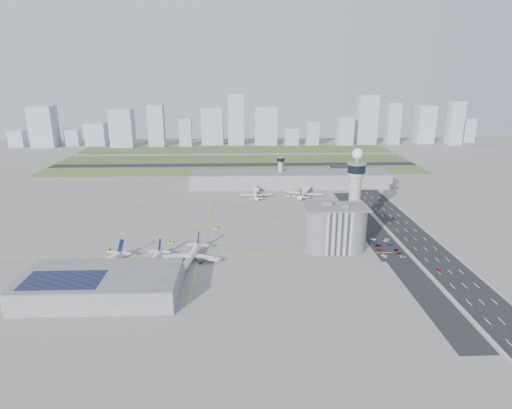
{
  "coord_description": "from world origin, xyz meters",
  "views": [
    {
      "loc": [
        -11.41,
        -292.38,
        116.01
      ],
      "look_at": [
        0.0,
        35.0,
        15.0
      ],
      "focal_mm": 30.0,
      "sensor_mm": 36.0,
      "label": 1
    }
  ],
  "objects_px": {
    "tug_3": "(216,228)",
    "car_lot_7": "(399,253)",
    "airplane_near_c": "(190,253)",
    "car_lot_3": "(378,245)",
    "secondary_tower": "(280,169)",
    "jet_bridge_near_0": "(70,274)",
    "car_lot_4": "(375,243)",
    "car_lot_10": "(386,241)",
    "car_lot_2": "(379,249)",
    "jet_bridge_near_1": "(121,273)",
    "airplane_far_b": "(305,190)",
    "control_tower": "(355,188)",
    "tug_5": "(300,193)",
    "car_lot_11": "(387,239)",
    "car_lot_1": "(384,255)",
    "tug_0": "(110,251)",
    "tug_4": "(287,195)",
    "car_lot_0": "(385,257)",
    "car_hw_4": "(347,178)",
    "car_lot_5": "(373,239)",
    "jet_bridge_far_0": "(255,188)",
    "tug_1": "(170,243)",
    "airplane_near_b": "(149,260)",
    "tug_2": "(154,256)",
    "car_hw_2": "(374,192)",
    "airplane_near_a": "(101,261)",
    "car_lot_8": "(396,250)",
    "airplane_far_a": "(256,192)",
    "car_hw_0": "(438,270)",
    "car_lot_9": "(390,244)",
    "car_hw_1": "(393,219)",
    "jet_bridge_far_1": "(303,188)"
  },
  "relations": [
    {
      "from": "jet_bridge_near_0",
      "to": "jet_bridge_far_0",
      "type": "relative_size",
      "value": 1.0
    },
    {
      "from": "airplane_near_c",
      "to": "car_lot_10",
      "type": "bearing_deg",
      "value": 111.1
    },
    {
      "from": "tug_5",
      "to": "car_lot_4",
      "type": "bearing_deg",
      "value": -2.19
    },
    {
      "from": "airplane_near_b",
      "to": "tug_2",
      "type": "relative_size",
      "value": 12.49
    },
    {
      "from": "airplane_near_b",
      "to": "jet_bridge_near_1",
      "type": "height_order",
      "value": "airplane_near_b"
    },
    {
      "from": "tug_5",
      "to": "jet_bridge_near_0",
      "type": "bearing_deg",
      "value": -59.41
    },
    {
      "from": "car_lot_10",
      "to": "airplane_far_b",
      "type": "bearing_deg",
      "value": 14.64
    },
    {
      "from": "airplane_near_b",
      "to": "jet_bridge_near_0",
      "type": "height_order",
      "value": "airplane_near_b"
    },
    {
      "from": "tug_5",
      "to": "car_hw_4",
      "type": "relative_size",
      "value": 0.85
    },
    {
      "from": "airplane_near_c",
      "to": "car_lot_11",
      "type": "xyz_separation_m",
      "value": [
        138.43,
        33.45,
        -5.8
      ]
    },
    {
      "from": "control_tower",
      "to": "car_lot_5",
      "type": "height_order",
      "value": "control_tower"
    },
    {
      "from": "secondary_tower",
      "to": "airplane_far_b",
      "type": "xyz_separation_m",
      "value": [
        20.89,
        -38.42,
        -12.61
      ]
    },
    {
      "from": "car_lot_2",
      "to": "airplane_near_c",
      "type": "bearing_deg",
      "value": 96.24
    },
    {
      "from": "control_tower",
      "to": "car_lot_8",
      "type": "distance_m",
      "value": 53.38
    },
    {
      "from": "car_lot_4",
      "to": "car_lot_10",
      "type": "bearing_deg",
      "value": -71.28
    },
    {
      "from": "airplane_near_b",
      "to": "car_hw_0",
      "type": "xyz_separation_m",
      "value": [
        176.94,
        -8.43,
        -5.54
      ]
    },
    {
      "from": "airplane_near_b",
      "to": "car_lot_9",
      "type": "relative_size",
      "value": 12.2
    },
    {
      "from": "secondary_tower",
      "to": "jet_bridge_near_0",
      "type": "height_order",
      "value": "secondary_tower"
    },
    {
      "from": "tug_3",
      "to": "car_lot_4",
      "type": "relative_size",
      "value": 0.95
    },
    {
      "from": "tug_0",
      "to": "car_lot_2",
      "type": "height_order",
      "value": "tug_0"
    },
    {
      "from": "jet_bridge_near_1",
      "to": "car_lot_8",
      "type": "bearing_deg",
      "value": -68.93
    },
    {
      "from": "secondary_tower",
      "to": "car_lot_10",
      "type": "relative_size",
      "value": 8.16
    },
    {
      "from": "control_tower",
      "to": "airplane_near_a",
      "type": "distance_m",
      "value": 181.66
    },
    {
      "from": "airplane_far_b",
      "to": "car_lot_2",
      "type": "relative_size",
      "value": 9.98
    },
    {
      "from": "car_hw_1",
      "to": "car_hw_4",
      "type": "xyz_separation_m",
      "value": [
        -5.28,
        140.86,
        0.08
      ]
    },
    {
      "from": "airplane_near_c",
      "to": "car_lot_3",
      "type": "distance_m",
      "value": 130.22
    },
    {
      "from": "control_tower",
      "to": "tug_2",
      "type": "distance_m",
      "value": 151.0
    },
    {
      "from": "car_lot_2",
      "to": "car_hw_1",
      "type": "bearing_deg",
      "value": -26.79
    },
    {
      "from": "control_tower",
      "to": "tug_5",
      "type": "xyz_separation_m",
      "value": [
        -24.62,
        109.95,
        -34.13
      ]
    },
    {
      "from": "car_hw_2",
      "to": "secondary_tower",
      "type": "bearing_deg",
      "value": 167.51
    },
    {
      "from": "airplane_near_a",
      "to": "jet_bridge_near_1",
      "type": "xyz_separation_m",
      "value": [
        14.5,
        -10.25,
        -3.54
      ]
    },
    {
      "from": "jet_bridge_far_0",
      "to": "secondary_tower",
      "type": "bearing_deg",
      "value": 112.74
    },
    {
      "from": "airplane_far_b",
      "to": "jet_bridge_far_1",
      "type": "height_order",
      "value": "airplane_far_b"
    },
    {
      "from": "tug_0",
      "to": "car_lot_1",
      "type": "height_order",
      "value": "tug_0"
    },
    {
      "from": "car_lot_5",
      "to": "car_lot_10",
      "type": "distance_m",
      "value": 9.05
    },
    {
      "from": "car_lot_2",
      "to": "car_hw_4",
      "type": "xyz_separation_m",
      "value": [
        26.56,
        204.87,
        0.02
      ]
    },
    {
      "from": "secondary_tower",
      "to": "airplane_far_b",
      "type": "bearing_deg",
      "value": -61.47
    },
    {
      "from": "airplane_near_c",
      "to": "car_lot_0",
      "type": "bearing_deg",
      "value": 99.62
    },
    {
      "from": "airplane_near_a",
      "to": "car_lot_3",
      "type": "bearing_deg",
      "value": 120.57
    },
    {
      "from": "tug_1",
      "to": "car_lot_10",
      "type": "distance_m",
      "value": 154.64
    },
    {
      "from": "car_hw_4",
      "to": "car_lot_5",
      "type": "bearing_deg",
      "value": -97.49
    },
    {
      "from": "tug_0",
      "to": "tug_4",
      "type": "distance_m",
      "value": 189.45
    },
    {
      "from": "airplane_far_a",
      "to": "car_hw_4",
      "type": "distance_m",
      "value": 127.6
    },
    {
      "from": "tug_0",
      "to": "car_lot_2",
      "type": "xyz_separation_m",
      "value": [
        183.22,
        -3.48,
        -0.39
      ]
    },
    {
      "from": "tug_3",
      "to": "car_lot_7",
      "type": "height_order",
      "value": "tug_3"
    },
    {
      "from": "car_lot_3",
      "to": "car_lot_7",
      "type": "xyz_separation_m",
      "value": [
        9.72,
        -14.01,
        -0.04
      ]
    },
    {
      "from": "tug_3",
      "to": "car_lot_11",
      "type": "distance_m",
      "value": 128.51
    },
    {
      "from": "airplane_far_b",
      "to": "car_lot_5",
      "type": "height_order",
      "value": "airplane_far_b"
    },
    {
      "from": "airplane_near_c",
      "to": "car_lot_1",
      "type": "bearing_deg",
      "value": 100.89
    },
    {
      "from": "car_lot_2",
      "to": "jet_bridge_near_1",
      "type": "bearing_deg",
      "value": 101.72
    }
  ]
}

